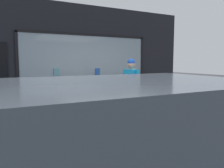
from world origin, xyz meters
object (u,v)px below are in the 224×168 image
object	(u,v)px
small_dog	(146,108)
sandwich_board_sign	(157,95)
display_table_main	(103,92)
person_browsing	(131,84)
parked_car	(122,158)

from	to	relation	value
small_dog	sandwich_board_sign	world-z (taller)	sandwich_board_sign
display_table_main	person_browsing	bearing A→B (deg)	-43.18
person_browsing	parked_car	distance (m)	4.13
person_browsing	sandwich_board_sign	xyz separation A→B (m)	(1.42, 0.65, -0.51)
display_table_main	parked_car	xyz separation A→B (m)	(-1.67, -4.00, 0.05)
small_dog	sandwich_board_sign	bearing A→B (deg)	-49.84
person_browsing	sandwich_board_sign	bearing A→B (deg)	-70.80
small_dog	display_table_main	bearing A→B (deg)	52.63
sandwich_board_sign	person_browsing	bearing A→B (deg)	-161.99
display_table_main	sandwich_board_sign	size ratio (longest dim) A/B	2.93
person_browsing	small_dog	bearing A→B (deg)	-124.37
person_browsing	small_dog	distance (m)	0.78
sandwich_board_sign	parked_car	xyz separation A→B (m)	(-3.68, -4.10, 0.30)
display_table_main	small_dog	xyz separation A→B (m)	(0.96, -0.76, -0.40)
small_dog	parked_car	size ratio (longest dim) A/B	0.16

